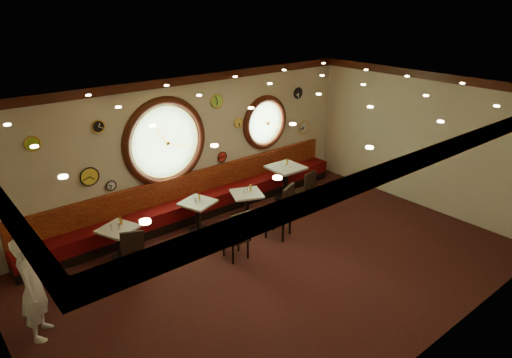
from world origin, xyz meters
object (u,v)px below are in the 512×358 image
(condiment_a_salt, at_px, (111,227))
(condiment_a_pepper, at_px, (119,226))
(chair_a, at_px, (134,250))
(condiment_d_salt, at_px, (282,166))
(condiment_b_bottle, at_px, (199,197))
(chair_c, at_px, (283,208))
(condiment_d_pepper, at_px, (286,165))
(waiter, at_px, (34,288))
(condiment_c_bottle, at_px, (250,188))
(chair_d, at_px, (307,188))
(table_b, at_px, (198,213))
(condiment_c_pepper, at_px, (247,190))
(condiment_d_bottle, at_px, (287,162))
(condiment_c_salt, at_px, (244,192))
(condiment_a_bottle, at_px, (121,220))
(table_d, at_px, (286,179))
(table_c, at_px, (247,203))
(table_a, at_px, (119,240))
(condiment_b_salt, at_px, (195,200))
(chair_b, at_px, (238,232))
(condiment_b_pepper, at_px, (196,200))

(condiment_a_salt, xyz_separation_m, condiment_a_pepper, (0.13, -0.06, 0.00))
(chair_a, distance_m, condiment_d_salt, 4.36)
(condiment_b_bottle, bearing_deg, chair_c, -49.29)
(condiment_d_pepper, relative_size, waiter, 0.05)
(condiment_d_salt, relative_size, condiment_c_bottle, 0.74)
(chair_d, distance_m, condiment_c_bottle, 1.42)
(condiment_d_pepper, bearing_deg, table_b, -179.32)
(chair_d, distance_m, condiment_a_salt, 4.51)
(condiment_d_salt, xyz_separation_m, condiment_c_pepper, (-1.34, -0.34, -0.16))
(chair_d, distance_m, condiment_c_pepper, 1.50)
(chair_a, bearing_deg, condiment_d_bottle, 34.62)
(condiment_c_salt, bearing_deg, chair_a, -171.69)
(chair_c, height_order, condiment_c_bottle, chair_c)
(condiment_c_salt, bearing_deg, condiment_a_bottle, 171.68)
(condiment_c_salt, height_order, condiment_a_pepper, condiment_a_pepper)
(table_d, relative_size, waiter, 0.52)
(table_c, bearing_deg, table_d, 13.35)
(table_b, xyz_separation_m, table_c, (1.09, -0.30, 0.00))
(table_a, xyz_separation_m, condiment_b_salt, (1.73, 0.02, 0.32))
(chair_b, distance_m, condiment_a_salt, 2.37)
(condiment_a_pepper, height_order, condiment_a_bottle, condiment_a_bottle)
(table_d, xyz_separation_m, chair_d, (-0.06, -0.79, 0.02))
(condiment_b_salt, distance_m, condiment_c_salt, 1.12)
(condiment_c_salt, bearing_deg, condiment_c_bottle, 6.27)
(condiment_a_pepper, bearing_deg, chair_b, -38.22)
(chair_d, bearing_deg, table_b, 154.84)
(table_d, relative_size, condiment_a_salt, 8.10)
(table_c, height_order, table_d, table_d)
(condiment_c_salt, bearing_deg, condiment_b_salt, 163.16)
(chair_a, bearing_deg, table_d, 33.98)
(condiment_d_pepper, bearing_deg, table_c, -167.21)
(table_b, xyz_separation_m, condiment_c_salt, (1.02, -0.30, 0.30))
(table_c, xyz_separation_m, condiment_b_salt, (-1.14, 0.33, 0.31))
(condiment_c_salt, distance_m, condiment_d_bottle, 1.75)
(condiment_a_pepper, bearing_deg, table_a, 94.88)
(chair_d, distance_m, condiment_d_salt, 0.87)
(condiment_b_bottle, bearing_deg, condiment_d_salt, 0.82)
(condiment_a_salt, relative_size, condiment_a_pepper, 0.93)
(condiment_a_salt, xyz_separation_m, waiter, (-1.68, -1.23, 0.10))
(chair_c, relative_size, condiment_b_bottle, 4.98)
(condiment_d_salt, bearing_deg, chair_d, -84.58)
(table_c, distance_m, condiment_b_pepper, 1.20)
(condiment_b_bottle, relative_size, waiter, 0.09)
(table_c, relative_size, condiment_d_pepper, 9.43)
(condiment_b_bottle, relative_size, condiment_d_bottle, 0.86)
(chair_c, distance_m, chair_d, 1.44)
(condiment_a_pepper, bearing_deg, condiment_b_salt, 3.10)
(table_a, distance_m, chair_d, 4.39)
(condiment_a_pepper, height_order, waiter, waiter)
(condiment_c_bottle, bearing_deg, waiter, -168.74)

